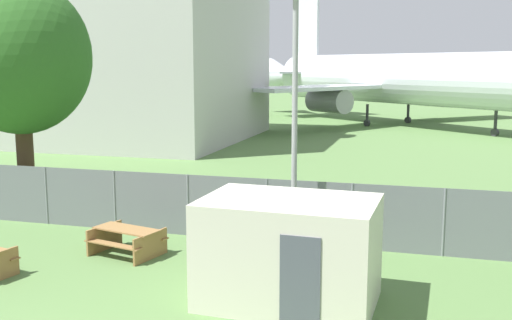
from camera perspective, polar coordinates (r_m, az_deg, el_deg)
The scene contains 7 objects.
hangar_building at distance 47.65m, azimuth -18.95°, elevation 10.54°, with size 29.17×16.61×15.50m.
perimeter_fence at distance 18.84m, azimuth -6.49°, elevation -4.30°, with size 56.07×0.07×1.94m.
airplane at distance 54.07m, azimuth 13.38°, elevation 7.49°, with size 32.20×27.83×12.80m.
portable_cabin at distance 13.51m, azimuth 3.17°, elevation -8.68°, with size 3.93×2.71×2.39m.
picnic_bench_open_grass at distance 17.37m, azimuth -12.19°, elevation -7.28°, with size 2.17×1.81×0.76m.
tree_far_right at distance 22.95m, azimuth -21.62°, elevation 9.09°, with size 5.01×5.01×8.36m.
light_mast at distance 16.76m, azimuth 3.73°, elevation 6.64°, with size 0.44×0.44×7.50m.
Camera 1 is at (6.99, -7.38, 5.30)m, focal length 42.00 mm.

